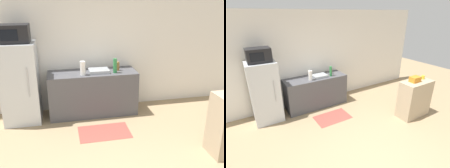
# 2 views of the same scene
# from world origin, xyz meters

# --- Properties ---
(wall_back) EXTENTS (8.00, 0.06, 2.60)m
(wall_back) POSITION_xyz_m (0.00, 3.10, 1.30)
(wall_back) COLOR white
(wall_back) RESTS_ON ground_plane
(refrigerator) EXTENTS (0.65, 0.62, 1.50)m
(refrigerator) POSITION_xyz_m (-1.22, 2.71, 0.75)
(refrigerator) COLOR silver
(refrigerator) RESTS_ON ground_plane
(microwave) EXTENTS (0.51, 0.39, 0.31)m
(microwave) POSITION_xyz_m (-1.22, 2.71, 1.65)
(microwave) COLOR black
(microwave) RESTS_ON refrigerator
(counter) EXTENTS (1.72, 0.60, 0.87)m
(counter) POSITION_xyz_m (0.12, 2.76, 0.43)
(counter) COLOR #4C4C51
(counter) RESTS_ON ground_plane
(sink_basin) EXTENTS (0.39, 0.31, 0.06)m
(sink_basin) POSITION_xyz_m (0.24, 2.72, 0.90)
(sink_basin) COLOR #9EA3A8
(sink_basin) RESTS_ON counter
(bottle_tall) EXTENTS (0.07, 0.07, 0.28)m
(bottle_tall) POSITION_xyz_m (0.54, 2.63, 1.00)
(bottle_tall) COLOR #2D7F42
(bottle_tall) RESTS_ON counter
(bottle_short) EXTENTS (0.06, 0.06, 0.17)m
(bottle_short) POSITION_xyz_m (0.63, 2.77, 0.95)
(bottle_short) COLOR olive
(bottle_short) RESTS_ON counter
(paper_towel_roll) EXTENTS (0.10, 0.10, 0.26)m
(paper_towel_roll) POSITION_xyz_m (-0.07, 2.62, 1.00)
(paper_towel_roll) COLOR white
(paper_towel_roll) RESTS_ON counter
(kitchen_rug) EXTENTS (0.90, 0.57, 0.01)m
(kitchen_rug) POSITION_xyz_m (0.20, 1.94, 0.00)
(kitchen_rug) COLOR #99473D
(kitchen_rug) RESTS_ON ground_plane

